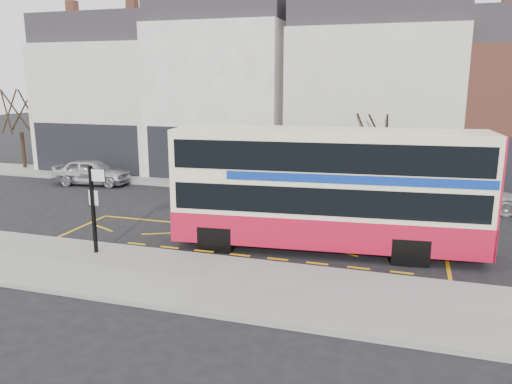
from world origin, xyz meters
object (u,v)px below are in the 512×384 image
(bus_stop_post, at_px, (94,201))
(car_silver, at_px, (92,172))
(car_grey, at_px, (251,179))
(double_decker_bus, at_px, (328,188))
(car_white, at_px, (465,195))
(street_tree_right, at_px, (374,124))
(street_tree_left, at_px, (18,100))

(bus_stop_post, relative_size, car_silver, 0.68)
(car_grey, bearing_deg, double_decker_bus, -158.14)
(car_white, distance_m, street_tree_right, 5.57)
(street_tree_left, bearing_deg, car_silver, -21.50)
(car_grey, height_order, street_tree_right, street_tree_right)
(double_decker_bus, height_order, car_white, double_decker_bus)
(car_grey, relative_size, street_tree_right, 0.80)
(car_silver, height_order, car_grey, car_silver)
(double_decker_bus, distance_m, street_tree_left, 23.96)
(bus_stop_post, bearing_deg, car_white, 40.98)
(car_grey, height_order, car_white, car_white)
(double_decker_bus, xyz_separation_m, car_white, (5.14, 7.27, -1.50))
(car_white, bearing_deg, bus_stop_post, 125.59)
(bus_stop_post, bearing_deg, double_decker_bus, 23.93)
(car_silver, xyz_separation_m, street_tree_left, (-7.19, 2.83, 3.83))
(car_grey, relative_size, street_tree_left, 0.64)
(car_grey, xyz_separation_m, street_tree_right, (6.12, 1.33, 2.96))
(double_decker_bus, relative_size, bus_stop_post, 3.63)
(double_decker_bus, relative_size, street_tree_left, 1.61)
(double_decker_bus, relative_size, car_white, 2.16)
(bus_stop_post, height_order, car_white, bus_stop_post)
(car_white, xyz_separation_m, street_tree_left, (-26.86, 2.56, 3.84))
(car_silver, distance_m, street_tree_right, 15.76)
(double_decker_bus, height_order, street_tree_right, street_tree_right)
(street_tree_left, bearing_deg, street_tree_right, -1.68)
(bus_stop_post, distance_m, street_tree_right, 14.74)
(car_silver, bearing_deg, street_tree_right, -88.95)
(bus_stop_post, height_order, car_silver, bus_stop_post)
(double_decker_bus, distance_m, car_silver, 16.20)
(car_white, height_order, street_tree_right, street_tree_right)
(double_decker_bus, relative_size, car_silver, 2.48)
(double_decker_bus, xyz_separation_m, car_grey, (-5.32, 7.84, -1.51))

